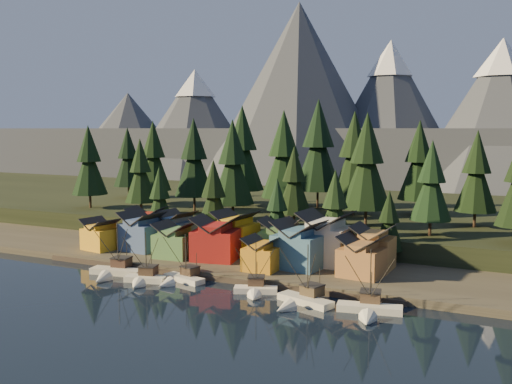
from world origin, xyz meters
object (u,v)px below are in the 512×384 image
at_px(boat_2, 143,272).
at_px(house_back_0, 146,225).
at_px(boat_5, 301,293).
at_px(boat_3, 180,273).
at_px(boat_1, 113,265).
at_px(boat_4, 255,283).
at_px(house_front_1, 142,230).
at_px(boat_6, 369,302).
at_px(house_back_1, 176,228).
at_px(house_front_0, 100,233).

relative_size(boat_2, house_back_0, 1.09).
bearing_deg(boat_2, boat_5, -13.13).
bearing_deg(house_back_0, boat_3, -55.83).
bearing_deg(boat_1, boat_4, -7.43).
bearing_deg(boat_3, boat_5, 6.77).
xyz_separation_m(boat_3, house_front_1, (-20.68, 15.59, 4.29)).
distance_m(boat_1, boat_5, 41.56).
relative_size(boat_6, house_back_1, 1.31).
distance_m(boat_6, house_back_1, 59.05).
distance_m(boat_3, house_back_1, 27.03).
bearing_deg(house_front_1, boat_5, -15.38).
bearing_deg(house_front_1, boat_3, -30.65).
height_order(boat_6, house_back_1, boat_6).
xyz_separation_m(boat_2, house_back_0, (-17.59, 24.78, 4.08)).
bearing_deg(boat_5, boat_2, -161.66).
distance_m(boat_1, house_front_0, 20.43).
distance_m(boat_1, house_front_1, 18.59).
relative_size(boat_1, house_back_1, 1.37).
distance_m(boat_5, house_back_0, 56.17).
bearing_deg(boat_5, boat_1, -164.08).
height_order(boat_3, house_back_0, house_back_0).
height_order(house_front_0, house_back_1, house_back_1).
bearing_deg(house_front_0, boat_1, -32.00).
relative_size(boat_2, house_front_0, 1.30).
relative_size(boat_3, boat_5, 0.92).
distance_m(boat_3, house_front_1, 26.25).
bearing_deg(house_front_0, house_back_0, 67.04).
height_order(boat_1, house_front_0, boat_1).
height_order(boat_3, boat_4, boat_3).
distance_m(boat_4, house_back_1, 39.26).
height_order(house_front_0, house_back_0, house_back_0).
height_order(boat_3, house_front_0, boat_3).
bearing_deg(boat_2, house_front_1, 114.03).
relative_size(boat_2, house_front_1, 1.14).
bearing_deg(boat_5, house_back_0, 172.00).
relative_size(boat_4, house_front_1, 1.08).
bearing_deg(boat_2, house_back_0, 112.02).
distance_m(house_front_1, house_back_1, 8.27).
distance_m(boat_4, house_front_0, 48.37).
xyz_separation_m(boat_1, boat_3, (15.02, 1.65, -0.23)).
xyz_separation_m(boat_1, house_front_0, (-14.97, 13.53, 3.15)).
bearing_deg(boat_2, boat_4, -6.40).
bearing_deg(house_back_0, boat_1, -83.01).
xyz_separation_m(boat_3, house_front_0, (-29.99, 11.88, 3.38)).
xyz_separation_m(boat_4, boat_5, (9.88, -2.65, 0.03)).
distance_m(boat_2, boat_5, 32.71).
xyz_separation_m(boat_1, boat_5, (41.53, -1.59, -0.10)).
xyz_separation_m(boat_2, boat_4, (22.82, 2.78, -0.16)).
relative_size(boat_1, house_front_1, 1.29).
distance_m(boat_2, house_back_1, 27.12).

